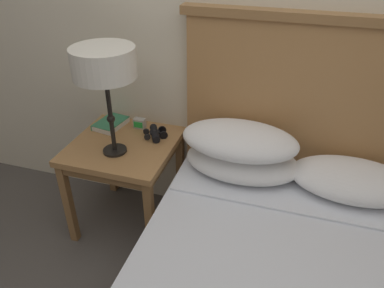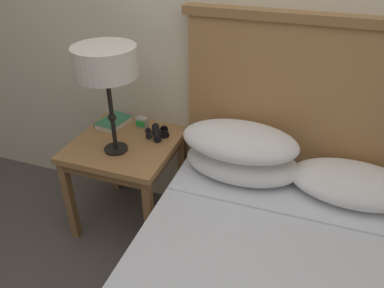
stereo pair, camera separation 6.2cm
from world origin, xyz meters
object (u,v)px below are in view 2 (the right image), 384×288
(table_lamp, at_px, (105,64))
(binoculars_pair, at_px, (157,133))
(nightstand, at_px, (126,153))
(book_on_nightstand, at_px, (113,122))
(alarm_clock, at_px, (142,122))

(table_lamp, xyz_separation_m, binoculars_pair, (0.15, 0.21, -0.47))
(nightstand, height_order, binoculars_pair, binoculars_pair)
(table_lamp, bearing_deg, book_on_nightstand, 122.06)
(table_lamp, height_order, binoculars_pair, table_lamp)
(book_on_nightstand, relative_size, alarm_clock, 3.21)
(alarm_clock, bearing_deg, nightstand, -95.71)
(alarm_clock, bearing_deg, book_on_nightstand, -169.14)
(nightstand, bearing_deg, alarm_clock, 84.29)
(table_lamp, bearing_deg, nightstand, 89.04)
(table_lamp, height_order, alarm_clock, table_lamp)
(binoculars_pair, height_order, alarm_clock, alarm_clock)
(nightstand, distance_m, alarm_clock, 0.22)
(book_on_nightstand, xyz_separation_m, alarm_clock, (0.18, 0.03, 0.01))
(nightstand, xyz_separation_m, binoculars_pair, (0.15, 0.12, 0.10))
(table_lamp, bearing_deg, binoculars_pair, 54.65)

